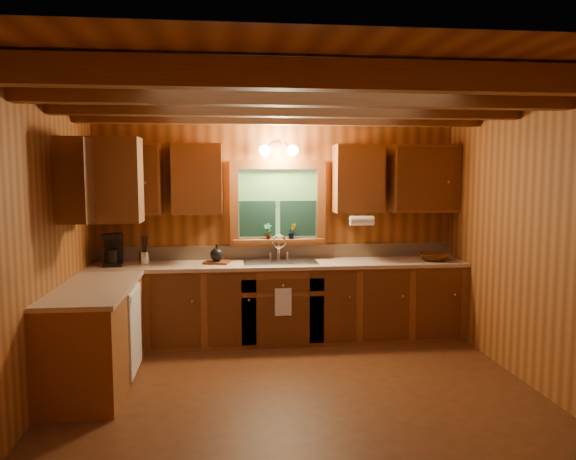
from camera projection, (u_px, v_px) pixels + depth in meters
The scene contains 20 objects.
room at pixel (299, 246), 4.61m from camera, with size 4.20×4.20×4.20m.
ceiling_beams at pixel (299, 101), 4.49m from camera, with size 4.20×2.54×0.18m.
base_cabinets at pixel (237, 311), 5.91m from camera, with size 4.20×2.22×0.86m.
countertop at pixel (238, 270), 5.88m from camera, with size 4.20×2.24×0.04m.
backsplash at pixel (278, 252), 6.51m from camera, with size 4.20×0.02×0.16m, color tan.
dishwasher_panel at pixel (135, 330), 5.21m from camera, with size 0.02×0.60×0.80m, color white.
upper_cabinets at pixel (229, 179), 5.90m from camera, with size 4.19×1.77×0.78m.
window at pixel (278, 205), 6.43m from camera, with size 1.12×0.08×1.00m.
window_sill at pixel (278, 241), 6.43m from camera, with size 1.06×0.14×0.04m, color brown.
wall_sconce at pixel (279, 150), 6.25m from camera, with size 0.45×0.21×0.17m.
paper_towel_roll at pixel (362, 221), 6.22m from camera, with size 0.11×0.11×0.27m, color white.
dish_towel at pixel (283, 302), 5.94m from camera, with size 0.18×0.01×0.30m, color white.
sink at pixel (280, 266), 6.24m from camera, with size 0.82×0.48×0.43m.
coffee_maker at pixel (113, 250), 6.01m from camera, with size 0.20×0.25×0.35m.
utensil_crock at pixel (144, 257), 6.10m from camera, with size 0.11×0.11×0.32m.
cutting_board at pixel (217, 262), 6.15m from camera, with size 0.28×0.20×0.02m, color #542B12.
teakettle at pixel (217, 255), 6.14m from camera, with size 0.15×0.15×0.19m.
wicker_basket at pixel (434, 257), 6.35m from camera, with size 0.35×0.35×0.09m, color #48230C.
potted_plant_left at pixel (268, 231), 6.39m from camera, with size 0.10×0.07×0.19m, color #542B12.
potted_plant_right at pixel (292, 231), 6.43m from camera, with size 0.10×0.08×0.18m, color #542B12.
Camera 1 is at (-0.60, -4.53, 1.91)m, focal length 34.37 mm.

